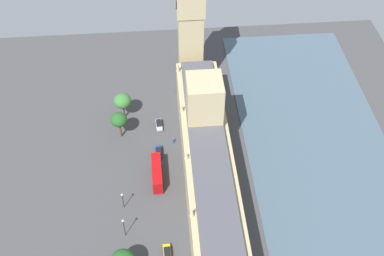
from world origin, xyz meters
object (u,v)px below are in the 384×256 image
Objects in this scene: car_blue_far_end at (159,152)px; clock_tower at (190,13)px; pedestrian_opposite_hall at (173,141)px; plane_tree_kerbside at (122,101)px; parliament_building at (208,163)px; car_silver_midblock at (159,125)px; street_lamp_near_tower at (123,198)px; street_lamp_corner at (124,225)px; plane_tree_leading at (119,120)px; car_yellow_cab_trailing at (167,253)px; double_decker_bus_under_trees at (157,173)px.

clock_tower is at bearing 68.35° from car_blue_far_end.
plane_tree_kerbside reaches higher than pedestrian_opposite_hall.
plane_tree_kerbside is (22.15, -25.74, -1.16)m from parliament_building.
car_silver_midblock is 29.04m from street_lamp_near_tower.
street_lamp_corner is at bearing 69.40° from clock_tower.
car_yellow_cab_trailing is at bearing 106.62° from plane_tree_leading.
car_blue_far_end is at bearing 88.84° from car_yellow_cab_trailing.
car_blue_far_end is at bearing 68.66° from clock_tower.
street_lamp_corner is at bearing 33.73° from parliament_building.
car_blue_far_end is 18.97m from plane_tree_kerbside.
clock_tower is at bearing -120.89° from pedestrian_opposite_hall.
plane_tree_leading is at bearing -29.33° from pedestrian_opposite_hall.
car_yellow_cab_trailing is at bearing 86.55° from car_silver_midblock.
plane_tree_leading is (10.52, -7.61, 5.87)m from car_blue_far_end.
clock_tower reaches higher than street_lamp_near_tower.
clock_tower is 33.14m from car_silver_midblock.
parliament_building is 43.38m from clock_tower.
street_lamp_near_tower is at bearing 41.11° from pedestrian_opposite_hall.
car_blue_far_end is 19.43m from street_lamp_near_tower.
car_yellow_cab_trailing is (11.54, 20.20, -6.95)m from parliament_building.
car_silver_midblock is at bearing -109.77° from street_lamp_near_tower.
pedestrian_opposite_hall is at bearing 141.09° from plane_tree_kerbside.
double_decker_bus_under_trees is at bearing -94.46° from car_blue_far_end.
car_silver_midblock is at bearing -165.58° from plane_tree_leading.
plane_tree_leading is at bearing 10.27° from car_silver_midblock.
pedestrian_opposite_hall is 0.18× the size of plane_tree_leading.
street_lamp_corner reaches higher than car_yellow_cab_trailing.
car_blue_far_end is 0.51× the size of plane_tree_kerbside.
street_lamp_near_tower is (21.80, 6.24, -3.76)m from parliament_building.
plane_tree_kerbside is at bearing -29.64° from car_silver_midblock.
clock_tower is at bearing -88.19° from parliament_building.
double_decker_bus_under_trees is 1.20× the size of plane_tree_leading.
street_lamp_near_tower is (20.56, 45.46, -22.25)m from clock_tower.
plane_tree_leading reaches higher than street_lamp_corner.
street_lamp_near_tower reaches higher than pedestrian_opposite_hall.
plane_tree_kerbside reaches higher than car_yellow_cab_trailing.
pedestrian_opposite_hall is at bearing -60.62° from parliament_building.
parliament_building is at bearing -9.22° from double_decker_bus_under_trees.
car_blue_far_end is (0.42, 10.43, 0.00)m from car_silver_midblock.
street_lamp_corner is at bearing -110.04° from car_blue_far_end.
double_decker_bus_under_trees is 22.23m from car_yellow_cab_trailing.
car_silver_midblock is 0.67× the size of street_lamp_corner.
parliament_building is at bearing 104.00° from pedestrian_opposite_hall.
plane_tree_kerbside reaches higher than street_lamp_near_tower.
plane_tree_leading is at bearing 120.49° from double_decker_bus_under_trees.
car_silver_midblock is (12.04, -20.92, -6.94)m from parliament_building.
car_silver_midblock is 41.13m from car_yellow_cab_trailing.
plane_tree_leading is 7.68m from plane_tree_kerbside.
clock_tower reaches higher than double_decker_bus_under_trees.
parliament_building is 24.28m from car_yellow_cab_trailing.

